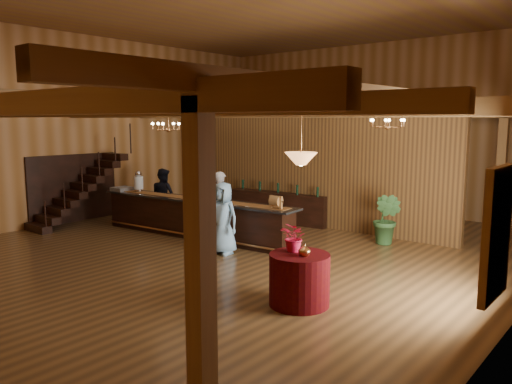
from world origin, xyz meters
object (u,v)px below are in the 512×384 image
Objects in this scene: tasting_bar at (194,217)px; bartender at (221,203)px; backbar_shelf at (278,207)px; floor_plant at (387,219)px; chandelier_left at (168,126)px; beverage_dispenser at (139,182)px; round_table at (299,279)px; guest at (223,218)px; raffle_drum at (276,201)px; pendant_lamp at (301,158)px; chandelier_right at (387,123)px; staff_second at (164,196)px.

bartender is at bearing 66.04° from tasting_bar.
floor_plant is (3.68, -0.50, 0.19)m from backbar_shelf.
chandelier_left is at bearing -109.06° from tasting_bar.
round_table is (6.95, -2.11, -0.86)m from beverage_dispenser.
tasting_bar is 3.64× the size of bartender.
tasting_bar is at bearing 149.04° from guest.
backbar_shelf is at bearing 126.25° from raffle_drum.
pendant_lamp is at bearing -82.03° from floor_plant.
bartender is at bearing -166.99° from chandelier_right.
chandelier_left is 0.89× the size of pendant_lamp.
floor_plant is (4.19, 2.40, 0.12)m from tasting_bar.
tasting_bar is 10.08× the size of beverage_dispenser.
chandelier_left reaches higher than bartender.
backbar_shelf is 3.19× the size of round_table.
chandelier_right reaches higher than bartender.
chandelier_left is 0.49× the size of staff_second.
bartender is at bearing -157.06° from floor_plant.
guest reaches higher than beverage_dispenser.
bartender is at bearing 147.04° from round_table.
tasting_bar is 2.06m from staff_second.
bartender reaches higher than backbar_shelf.
floor_plant is (2.50, 3.12, -0.19)m from guest.
bartender is at bearing 126.82° from guest.
raffle_drum is 3.47m from backbar_shelf.
round_table is 0.59× the size of bartender.
backbar_shelf is 4.35m from chandelier_left.
floor_plant is (6.14, 1.77, -0.18)m from staff_second.
guest is (1.86, -0.07, -2.04)m from chandelier_left.
beverage_dispenser is 6.99m from chandelier_right.
tasting_bar is at bearing -176.16° from raffle_drum.
guest is at bearing -128.65° from floor_plant.
raffle_drum reaches higher than backbar_shelf.
raffle_drum is at bearing -61.72° from backbar_shelf.
bartender is 2.20m from staff_second.
pendant_lamp is at bearing -46.06° from raffle_drum.
backbar_shelf is 3.94× the size of chandelier_right.
beverage_dispenser is 0.91m from staff_second.
chandelier_right is 2.43m from floor_plant.
raffle_drum is 0.20× the size of bartender.
tasting_bar is 2.44m from chandelier_left.
backbar_shelf is at bearing 79.16° from chandelier_left.
guest is at bearing -2.24° from chandelier_left.
beverage_dispenser is at bearing 178.67° from tasting_bar.
floor_plant is (-0.65, 4.64, -1.77)m from pendant_lamp.
floor_plant is (-0.65, 4.64, 0.20)m from round_table.
beverage_dispenser is 0.67× the size of pendant_lamp.
pendant_lamp is at bearing -17.65° from chandelier_left.
chandelier_left reaches higher than raffle_drum.
guest is (-2.74, -2.42, -2.13)m from chandelier_right.
chandelier_right is at bearing 38.63° from raffle_drum.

